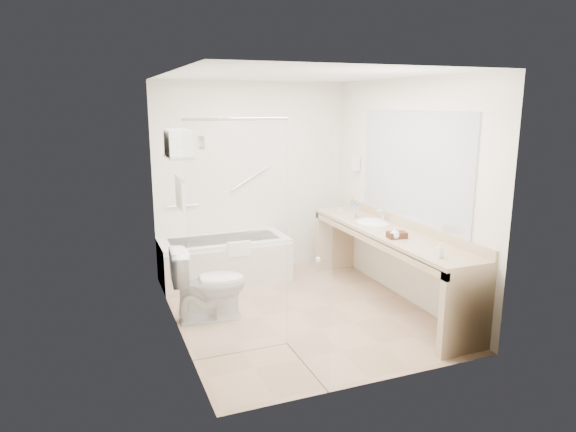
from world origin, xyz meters
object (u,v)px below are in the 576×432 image
object	(u,v)px
toilet	(209,284)
water_bottle_left	(357,211)
bathtub	(225,260)
vanity_counter	(388,248)
amenity_basket	(397,235)

from	to	relation	value
toilet	water_bottle_left	distance (m)	2.06
bathtub	toilet	xyz separation A→B (m)	(-0.45, -1.10, 0.11)
bathtub	vanity_counter	size ratio (longest dim) A/B	0.59
amenity_basket	water_bottle_left	size ratio (longest dim) A/B	1.12
water_bottle_left	bathtub	bearing A→B (deg)	154.68
vanity_counter	bathtub	bearing A→B (deg)	137.65
bathtub	amenity_basket	xyz separation A→B (m)	(1.42, -1.71, 0.61)
bathtub	water_bottle_left	size ratio (longest dim) A/B	9.24
vanity_counter	water_bottle_left	size ratio (longest dim) A/B	15.60
toilet	water_bottle_left	size ratio (longest dim) A/B	4.50
toilet	water_bottle_left	world-z (taller)	water_bottle_left
vanity_counter	amenity_basket	size ratio (longest dim) A/B	13.90
vanity_counter	amenity_basket	distance (m)	0.41
toilet	water_bottle_left	bearing A→B (deg)	-74.28
amenity_basket	water_bottle_left	xyz separation A→B (m)	(0.08, 1.00, 0.05)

